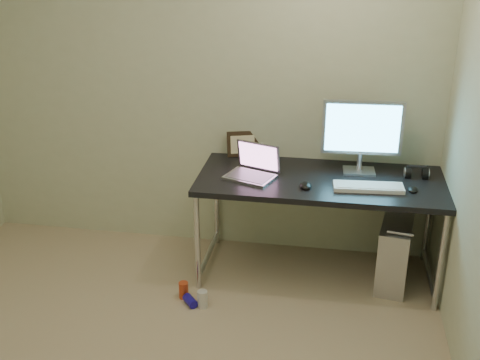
% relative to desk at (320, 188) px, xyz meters
% --- Properties ---
extents(wall_back, '(3.50, 0.02, 2.50)m').
position_rel_desk_xyz_m(wall_back, '(-0.91, 0.37, 0.57)').
color(wall_back, beige).
rests_on(wall_back, ground).
extents(desk, '(1.68, 0.73, 0.75)m').
position_rel_desk_xyz_m(desk, '(0.00, 0.00, 0.00)').
color(desk, black).
rests_on(desk, ground).
extents(tower_computer, '(0.27, 0.48, 0.51)m').
position_rel_desk_xyz_m(tower_computer, '(0.54, -0.04, -0.44)').
color(tower_computer, silver).
rests_on(tower_computer, ground).
extents(cable_a, '(0.01, 0.16, 0.69)m').
position_rel_desk_xyz_m(cable_a, '(0.49, 0.32, -0.28)').
color(cable_a, black).
rests_on(cable_a, ground).
extents(cable_b, '(0.02, 0.11, 0.71)m').
position_rel_desk_xyz_m(cable_b, '(0.58, 0.30, -0.30)').
color(cable_b, black).
rests_on(cable_b, ground).
extents(can_red, '(0.07, 0.07, 0.12)m').
position_rel_desk_xyz_m(can_red, '(-0.87, -0.47, -0.62)').
color(can_red, '#BB3D1B').
rests_on(can_red, ground).
extents(can_white, '(0.09, 0.09, 0.12)m').
position_rel_desk_xyz_m(can_white, '(-0.72, -0.55, -0.61)').
color(can_white, silver).
rests_on(can_white, ground).
extents(can_blue, '(0.12, 0.12, 0.06)m').
position_rel_desk_xyz_m(can_blue, '(-0.80, -0.55, -0.64)').
color(can_blue, '#1C11AC').
rests_on(can_blue, ground).
extents(laptop, '(0.39, 0.35, 0.22)m').
position_rel_desk_xyz_m(laptop, '(-0.46, -0.03, 0.13)').
color(laptop, '#BABBC2').
rests_on(laptop, desk).
extents(monitor, '(0.55, 0.17, 0.51)m').
position_rel_desk_xyz_m(monitor, '(0.26, 0.16, 0.38)').
color(monitor, '#BABBC2').
rests_on(monitor, desk).
extents(keyboard, '(0.46, 0.18, 0.03)m').
position_rel_desk_xyz_m(keyboard, '(0.32, -0.13, 0.09)').
color(keyboard, white).
rests_on(keyboard, desk).
extents(mouse_right, '(0.08, 0.11, 0.03)m').
position_rel_desk_xyz_m(mouse_right, '(0.60, -0.11, 0.09)').
color(mouse_right, black).
rests_on(mouse_right, desk).
extents(mouse_left, '(0.09, 0.13, 0.04)m').
position_rel_desk_xyz_m(mouse_left, '(-0.09, -0.16, 0.10)').
color(mouse_left, black).
rests_on(mouse_left, desk).
extents(headphones, '(0.15, 0.10, 0.11)m').
position_rel_desk_xyz_m(headphones, '(0.65, 0.13, 0.10)').
color(headphones, black).
rests_on(headphones, desk).
extents(picture_frame, '(0.25, 0.13, 0.19)m').
position_rel_desk_xyz_m(picture_frame, '(-0.59, 0.34, 0.17)').
color(picture_frame, black).
rests_on(picture_frame, desk).
extents(webcam, '(0.04, 0.03, 0.12)m').
position_rel_desk_xyz_m(webcam, '(-0.45, 0.29, 0.17)').
color(webcam, silver).
rests_on(webcam, desk).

